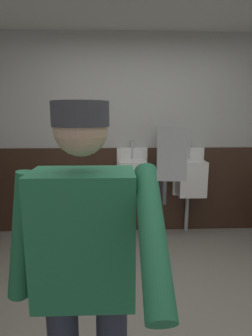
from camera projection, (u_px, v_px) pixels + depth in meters
ground_plane at (152, 333)px, 2.01m from camera, size 4.74×4.23×0.04m
wall_back at (136, 137)px, 3.58m from camera, size 4.74×0.12×2.57m
wainscot_band_back at (136, 190)px, 3.65m from camera, size 4.14×0.03×1.14m
urinal_left at (132, 178)px, 3.47m from camera, size 0.40×0.34×1.24m
urinal_middle at (190, 177)px, 3.49m from camera, size 0.40×0.34×1.24m
privacy_divider_panel at (163, 165)px, 3.38m from camera, size 0.04×0.40×0.90m
person at (85, 265)px, 1.14m from camera, size 0.63×0.60×1.63m
cell_phone at (172, 154)px, 0.55m from camera, size 0.06×0.04×0.11m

